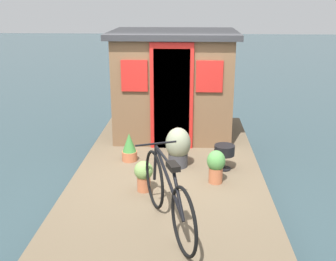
# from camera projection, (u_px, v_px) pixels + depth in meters

# --- Properties ---
(ground_plane) EXTENTS (60.00, 60.00, 0.00)m
(ground_plane) POSITION_uv_depth(u_px,v_px,m) (169.00, 198.00, 6.37)
(ground_plane) COLOR #2D4247
(houseboat_deck) EXTENTS (5.88, 2.77, 0.45)m
(houseboat_deck) POSITION_uv_depth(u_px,v_px,m) (169.00, 184.00, 6.30)
(houseboat_deck) COLOR brown
(houseboat_deck) RESTS_ON ground_plane
(houseboat_cabin) EXTENTS (1.83, 2.26, 1.92)m
(houseboat_cabin) POSITION_uv_depth(u_px,v_px,m) (174.00, 83.00, 7.67)
(houseboat_cabin) COLOR brown
(houseboat_cabin) RESTS_ON houseboat_deck
(bicycle) EXTENTS (1.67, 0.73, 0.87)m
(bicycle) POSITION_uv_depth(u_px,v_px,m) (168.00, 195.00, 4.59)
(bicycle) COLOR black
(bicycle) RESTS_ON houseboat_deck
(potted_plant_ivy) EXTENTS (0.38, 0.38, 0.62)m
(potted_plant_ivy) POSITION_uv_depth(u_px,v_px,m) (178.00, 147.00, 6.31)
(potted_plant_ivy) COLOR #38383D
(potted_plant_ivy) RESTS_ON houseboat_deck
(potted_plant_mint) EXTENTS (0.24, 0.24, 0.45)m
(potted_plant_mint) POSITION_uv_depth(u_px,v_px,m) (129.00, 148.00, 6.56)
(potted_plant_mint) COLOR #B2603D
(potted_plant_mint) RESTS_ON houseboat_deck
(potted_plant_rosemary) EXTENTS (0.25, 0.25, 0.42)m
(potted_plant_rosemary) POSITION_uv_depth(u_px,v_px,m) (144.00, 174.00, 5.52)
(potted_plant_rosemary) COLOR #B2603D
(potted_plant_rosemary) RESTS_ON houseboat_deck
(potted_plant_sage) EXTENTS (0.26, 0.26, 0.47)m
(potted_plant_sage) POSITION_uv_depth(u_px,v_px,m) (216.00, 165.00, 5.76)
(potted_plant_sage) COLOR #B2603D
(potted_plant_sage) RESTS_ON houseboat_deck
(charcoal_grill) EXTENTS (0.31, 0.31, 0.38)m
(charcoal_grill) POSITION_uv_depth(u_px,v_px,m) (224.00, 151.00, 6.20)
(charcoal_grill) COLOR black
(charcoal_grill) RESTS_ON houseboat_deck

